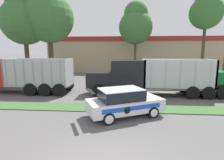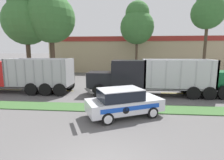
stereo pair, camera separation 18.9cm
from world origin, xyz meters
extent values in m
cube|color=#3D6633|center=(0.00, 6.59, 0.03)|extent=(120.00, 1.71, 0.06)
cube|color=yellow|center=(-11.01, 11.45, 0.00)|extent=(2.40, 0.14, 0.01)
cube|color=yellow|center=(-5.61, 11.45, 0.00)|extent=(2.40, 0.14, 0.01)
cube|color=yellow|center=(-0.21, 11.45, 0.00)|extent=(2.40, 0.14, 0.01)
cube|color=yellow|center=(5.19, 11.45, 0.00)|extent=(2.40, 0.14, 0.01)
cube|color=#146033|center=(8.61, 10.84, 1.45)|extent=(2.15, 2.11, 1.40)
cube|color=#B7B7BC|center=(7.50, 10.84, 1.45)|extent=(0.06, 1.80, 1.19)
cylinder|color=black|center=(8.61, 9.57, 0.57)|extent=(1.14, 0.30, 1.14)
cylinder|color=black|center=(8.61, 12.10, 0.57)|extent=(1.14, 0.30, 1.14)
cube|color=black|center=(-9.53, 10.64, 0.65)|extent=(10.32, 1.33, 0.18)
cylinder|color=silver|center=(-9.93, 9.86, 2.51)|extent=(0.14, 0.14, 1.37)
cube|color=#ADADB2|center=(-7.20, 10.64, 0.80)|extent=(5.66, 2.41, 0.12)
cube|color=#ADADB2|center=(-9.95, 10.64, 1.98)|extent=(0.16, 2.41, 2.38)
cube|color=#ADADB2|center=(-4.45, 10.64, 1.98)|extent=(0.16, 2.41, 2.38)
cube|color=#ADADB2|center=(-7.20, 9.52, 1.98)|extent=(5.66, 0.16, 2.38)
cube|color=#ADADB2|center=(-7.20, 11.77, 1.98)|extent=(5.66, 0.16, 2.38)
cube|color=#99999E|center=(-9.63, 9.42, 1.98)|extent=(0.10, 0.04, 2.26)
cube|color=#99999E|center=(-8.82, 9.42, 1.98)|extent=(0.10, 0.04, 2.26)
cube|color=#99999E|center=(-8.01, 9.42, 1.98)|extent=(0.10, 0.04, 2.26)
cube|color=#99999E|center=(-7.20, 9.42, 1.98)|extent=(0.10, 0.04, 2.26)
cube|color=#99999E|center=(-6.39, 9.42, 1.98)|extent=(0.10, 0.04, 2.26)
cube|color=#99999E|center=(-5.59, 9.42, 1.98)|extent=(0.10, 0.04, 2.26)
cube|color=#99999E|center=(-4.78, 9.42, 1.98)|extent=(0.10, 0.04, 2.26)
cylinder|color=black|center=(-4.97, 9.46, 0.56)|extent=(1.11, 0.30, 1.11)
cylinder|color=black|center=(-4.97, 11.83, 0.56)|extent=(1.11, 0.30, 1.11)
cylinder|color=black|center=(-6.26, 9.46, 0.56)|extent=(1.11, 0.30, 1.11)
cylinder|color=black|center=(-6.26, 11.83, 0.56)|extent=(1.11, 0.30, 1.11)
cylinder|color=black|center=(-7.55, 9.46, 0.56)|extent=(1.11, 0.30, 1.11)
cylinder|color=black|center=(-7.55, 11.83, 0.56)|extent=(1.11, 0.30, 1.11)
cube|color=black|center=(2.63, 10.58, 0.62)|extent=(10.63, 1.29, 0.18)
cube|color=black|center=(-1.59, 10.58, 1.36)|extent=(2.18, 1.92, 1.30)
cube|color=#B7B7BC|center=(-2.71, 10.58, 1.36)|extent=(0.06, 1.64, 1.10)
cube|color=black|center=(0.83, 10.58, 1.89)|extent=(2.67, 2.35, 2.36)
cube|color=black|center=(-0.52, 10.58, 2.30)|extent=(0.04, 1.99, 1.06)
cylinder|color=silver|center=(2.26, 9.81, 2.53)|extent=(0.14, 0.14, 1.28)
cube|color=silver|center=(5.05, 10.58, 0.77)|extent=(5.78, 2.35, 0.12)
cube|color=silver|center=(2.24, 10.58, 1.96)|extent=(0.16, 2.35, 2.38)
cube|color=silver|center=(7.87, 10.58, 1.96)|extent=(0.16, 2.35, 2.38)
cube|color=silver|center=(5.05, 9.48, 1.96)|extent=(5.78, 0.16, 2.38)
cube|color=silver|center=(5.05, 11.67, 1.96)|extent=(5.78, 0.16, 2.38)
cube|color=#B2B2B7|center=(2.74, 9.38, 1.96)|extent=(0.10, 0.04, 2.26)
cube|color=#B2B2B7|center=(3.90, 9.38, 1.96)|extent=(0.10, 0.04, 2.26)
cube|color=#B2B2B7|center=(5.05, 9.38, 1.96)|extent=(0.10, 0.04, 2.26)
cube|color=#B2B2B7|center=(6.21, 9.38, 1.96)|extent=(0.10, 0.04, 2.26)
cube|color=#B2B2B7|center=(7.37, 9.38, 1.96)|extent=(0.10, 0.04, 2.26)
cylinder|color=black|center=(-1.59, 9.42, 0.53)|extent=(1.05, 0.30, 1.05)
cylinder|color=black|center=(-1.59, 11.73, 0.53)|extent=(1.05, 0.30, 1.05)
cylinder|color=black|center=(7.35, 9.42, 0.53)|extent=(1.05, 0.30, 1.05)
cylinder|color=black|center=(7.35, 11.73, 0.53)|extent=(1.05, 0.30, 1.05)
cylinder|color=black|center=(6.11, 9.42, 0.53)|extent=(1.05, 0.30, 1.05)
cylinder|color=black|center=(6.11, 11.73, 0.53)|extent=(1.05, 0.30, 1.05)
cube|color=silver|center=(0.67, 5.29, 0.68)|extent=(4.82, 3.63, 0.71)
cube|color=black|center=(0.43, 5.17, 1.34)|extent=(2.92, 2.56, 0.60)
cube|color=silver|center=(0.43, 5.17, 1.66)|extent=(2.92, 2.56, 0.04)
cube|color=black|center=(-1.24, 4.37, 1.70)|extent=(0.84, 1.45, 0.03)
cube|color=blue|center=(1.08, 4.42, 0.76)|extent=(3.20, 1.55, 0.25)
cylinder|color=black|center=(0.78, 4.28, 0.68)|extent=(0.35, 0.18, 0.39)
cylinder|color=black|center=(2.30, 5.07, 0.33)|extent=(0.68, 0.47, 0.66)
cylinder|color=silver|center=(2.35, 4.97, 0.33)|extent=(0.42, 0.21, 0.46)
cylinder|color=black|center=(1.51, 6.70, 0.33)|extent=(0.68, 0.47, 0.66)
cylinder|color=silver|center=(1.47, 6.80, 0.33)|extent=(0.42, 0.21, 0.46)
cylinder|color=black|center=(-0.18, 3.87, 0.33)|extent=(0.68, 0.47, 0.66)
cylinder|color=silver|center=(-0.13, 3.78, 0.33)|extent=(0.42, 0.21, 0.46)
cylinder|color=black|center=(-0.96, 5.51, 0.33)|extent=(0.68, 0.47, 0.66)
cylinder|color=silver|center=(-1.01, 5.60, 0.33)|extent=(0.42, 0.21, 0.46)
cube|color=tan|center=(5.20, 32.23, 3.21)|extent=(37.38, 12.00, 6.42)
cube|color=maroon|center=(5.20, 26.18, 5.97)|extent=(35.51, 0.10, 0.80)
cylinder|color=#473828|center=(-12.45, 17.80, 2.99)|extent=(0.57, 0.57, 5.99)
sphere|color=#386B33|center=(-12.45, 17.80, 7.61)|extent=(5.89, 5.89, 5.89)
sphere|color=#386B33|center=(-12.45, 17.80, 9.96)|extent=(4.12, 4.12, 4.12)
cylinder|color=#473828|center=(11.05, 19.88, 3.81)|extent=(0.39, 0.39, 7.62)
sphere|color=#386B33|center=(11.05, 19.88, 8.77)|extent=(4.20, 4.20, 4.20)
cylinder|color=#473828|center=(-9.36, 18.34, 3.18)|extent=(0.63, 0.63, 6.36)
sphere|color=#386B33|center=(-9.36, 18.34, 8.12)|extent=(6.38, 6.38, 6.38)
cylinder|color=#473828|center=(2.16, 23.06, 3.03)|extent=(0.39, 0.39, 6.05)
sphere|color=#386B33|center=(2.16, 23.06, 7.46)|extent=(5.13, 5.13, 5.13)
sphere|color=#386B33|center=(2.16, 23.06, 9.51)|extent=(3.59, 3.59, 3.59)
camera|label=1|loc=(0.65, -4.78, 3.84)|focal=28.00mm
camera|label=2|loc=(0.84, -4.76, 3.84)|focal=28.00mm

